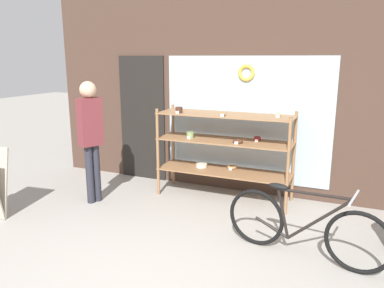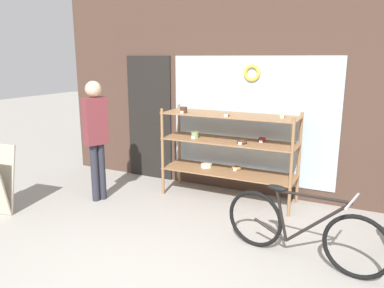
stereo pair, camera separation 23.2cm
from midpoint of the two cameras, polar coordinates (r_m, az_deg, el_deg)
ground_plane at (r=3.88m, az=-5.66°, el=-19.40°), size 30.00×30.00×0.00m
storefront_facade at (r=5.79m, az=8.16°, el=9.37°), size 6.37×0.13×3.52m
display_case at (r=5.51m, az=6.72°, el=-0.09°), size 1.98×0.58×1.36m
bicycle at (r=4.13m, az=17.89°, el=-12.28°), size 1.70×0.48×0.78m
pedestrian at (r=5.51m, az=-13.29°, el=1.97°), size 0.30×0.37×1.76m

